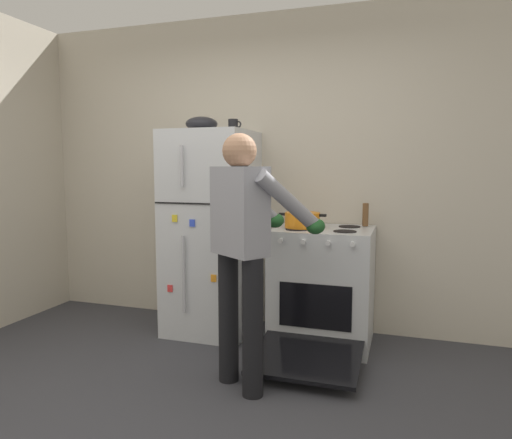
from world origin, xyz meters
TOP-DOWN VIEW (x-y plane):
  - ground at (0.00, 0.00)m, footprint 8.00×8.00m
  - kitchen_wall_back at (0.00, 1.95)m, footprint 6.00×0.10m
  - refrigerator at (-0.38, 1.57)m, footprint 0.68×0.72m
  - stove_range at (0.57, 1.55)m, footprint 0.76×1.23m
  - person_cook at (0.23, 0.68)m, footprint 0.70×0.76m
  - red_pot at (0.41, 1.52)m, footprint 0.37×0.27m
  - coffee_mug at (-0.20, 1.62)m, footprint 0.11×0.08m
  - pepper_mill at (0.87, 1.77)m, footprint 0.05×0.05m
  - mixing_bowl at (-0.46, 1.57)m, footprint 0.26×0.26m

SIDE VIEW (x-z plane):
  - ground at x=0.00m, z-range 0.00..0.00m
  - stove_range at x=0.57m, z-range -0.01..0.91m
  - refrigerator at x=-0.38m, z-range 0.00..1.69m
  - person_cook at x=0.23m, z-range 0.16..1.76m
  - red_pot at x=0.41m, z-range 0.93..1.04m
  - pepper_mill at x=0.87m, z-range 0.93..1.11m
  - kitchen_wall_back at x=0.00m, z-range 0.00..2.70m
  - coffee_mug at x=-0.20m, z-range 1.69..1.79m
  - mixing_bowl at x=-0.46m, z-range 1.69..1.81m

